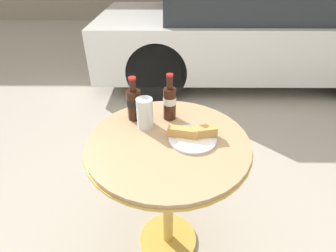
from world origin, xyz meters
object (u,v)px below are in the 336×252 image
(bistro_table, at_px, (168,163))
(cola_bottle_right, at_px, (170,102))
(drinking_glass, at_px, (145,114))
(parked_car, at_px, (246,29))
(lunch_plate_near, at_px, (193,135))
(cola_bottle_left, at_px, (134,103))

(bistro_table, xyz_separation_m, cola_bottle_right, (0.01, 0.19, 0.24))
(drinking_glass, relative_size, parked_car, 0.04)
(cola_bottle_right, xyz_separation_m, lunch_plate_near, (0.11, -0.18, -0.08))
(cola_bottle_right, distance_m, drinking_glass, 0.15)
(parked_car, bearing_deg, drinking_glass, -113.75)
(drinking_glass, bearing_deg, parked_car, 66.25)
(lunch_plate_near, bearing_deg, cola_bottle_left, 147.89)
(parked_car, bearing_deg, bistro_table, -110.88)
(cola_bottle_left, height_order, lunch_plate_near, cola_bottle_left)
(cola_bottle_left, distance_m, lunch_plate_near, 0.34)
(bistro_table, xyz_separation_m, parked_car, (1.03, 2.71, -0.01))
(bistro_table, bearing_deg, cola_bottle_right, 87.83)
(cola_bottle_right, xyz_separation_m, drinking_glass, (-0.12, -0.08, -0.03))
(lunch_plate_near, xyz_separation_m, parked_car, (0.92, 2.71, -0.17))
(cola_bottle_left, distance_m, cola_bottle_right, 0.18)
(lunch_plate_near, distance_m, parked_car, 2.86)
(cola_bottle_left, relative_size, cola_bottle_right, 0.94)
(cola_bottle_right, height_order, parked_car, parked_car)
(cola_bottle_left, relative_size, drinking_glass, 1.49)
(cola_bottle_left, bearing_deg, bistro_table, -47.37)
(bistro_table, bearing_deg, parked_car, 69.12)
(parked_car, bearing_deg, lunch_plate_near, -108.80)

